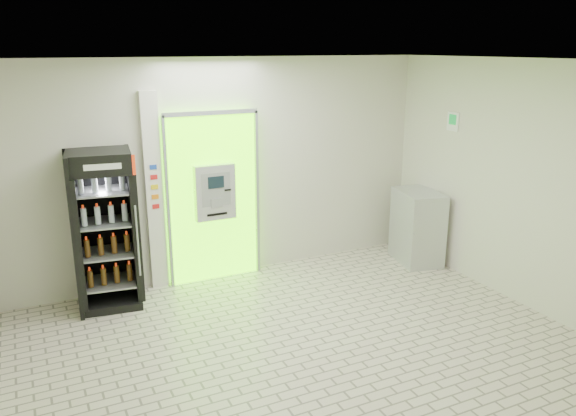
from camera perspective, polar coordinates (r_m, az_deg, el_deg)
ground at (r=6.12m, az=2.00°, el=-14.65°), size 6.00×6.00×0.00m
room_shell at (r=5.41m, az=2.19°, el=2.34°), size 6.00×6.00×6.00m
atm_assembly at (r=7.67m, az=-7.64°, el=1.18°), size 1.30×0.24×2.33m
pillar at (r=7.47m, az=-13.45°, el=1.51°), size 0.22×0.11×2.60m
beverage_cooler at (r=7.21m, az=-18.09°, el=-2.41°), size 0.81×0.76×1.95m
steel_cabinet at (r=8.58m, az=13.00°, el=-1.86°), size 0.71×0.91×1.08m
exit_sign at (r=8.20m, az=16.42°, el=8.43°), size 0.02×0.22×0.26m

